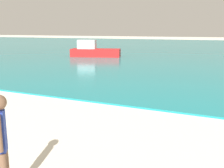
% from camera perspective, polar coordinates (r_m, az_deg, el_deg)
% --- Properties ---
extents(water, '(160.00, 60.00, 0.06)m').
position_cam_1_polar(water, '(37.68, 20.19, 7.36)').
color(water, teal).
rests_on(water, ground).
extents(person_standing, '(0.25, 0.31, 1.58)m').
position_cam_1_polar(person_standing, '(3.97, -22.87, -11.79)').
color(person_standing, brown).
rests_on(person_standing, ground).
extents(boat_near, '(4.63, 2.66, 1.50)m').
position_cam_1_polar(boat_near, '(23.74, -4.01, 7.23)').
color(boat_near, red).
rests_on(boat_near, water).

